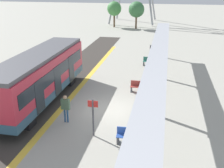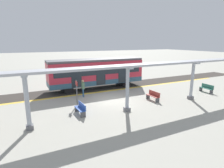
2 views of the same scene
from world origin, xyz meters
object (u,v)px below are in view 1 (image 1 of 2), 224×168
(canopy_pillar_fifth, at_px, (162,41))
(trash_bin, at_px, (152,50))
(passenger_waiting_near_edge, at_px, (66,106))
(train_near_carriage, at_px, (40,77))
(bench_extra_slot, at_px, (140,86))
(canopy_pillar_fourth, at_px, (160,58))
(bench_mid_platform, at_px, (131,136))
(canopy_pillar_third, at_px, (156,89))
(bench_near_end, at_px, (151,61))
(canopy_pillar_second, at_px, (146,158))
(platform_info_sign, at_px, (93,114))

(canopy_pillar_fifth, distance_m, trash_bin, 2.23)
(passenger_waiting_near_edge, bearing_deg, canopy_pillar_fifth, 72.28)
(train_near_carriage, bearing_deg, bench_extra_slot, 24.88)
(canopy_pillar_fifth, bearing_deg, bench_extra_slot, -96.95)
(canopy_pillar_fourth, distance_m, bench_mid_platform, 10.79)
(canopy_pillar_third, bearing_deg, canopy_pillar_fourth, 90.00)
(bench_near_end, distance_m, passenger_waiting_near_edge, 13.46)
(bench_mid_platform, height_order, bench_extra_slot, same)
(passenger_waiting_near_edge, bearing_deg, canopy_pillar_third, 21.28)
(train_near_carriage, relative_size, canopy_pillar_fourth, 3.12)
(passenger_waiting_near_edge, bearing_deg, bench_near_end, 71.80)
(canopy_pillar_second, height_order, passenger_waiting_near_edge, canopy_pillar_second)
(train_near_carriage, distance_m, bench_extra_slot, 7.51)
(passenger_waiting_near_edge, bearing_deg, canopy_pillar_second, -44.70)
(canopy_pillar_second, distance_m, canopy_pillar_fourth, 14.30)
(canopy_pillar_third, relative_size, bench_near_end, 2.35)
(canopy_pillar_fourth, bearing_deg, canopy_pillar_third, -90.00)
(bench_mid_platform, relative_size, passenger_waiting_near_edge, 0.87)
(bench_extra_slot, distance_m, passenger_waiting_near_edge, 6.91)
(bench_extra_slot, bearing_deg, platform_info_sign, -105.23)
(train_near_carriage, xyz_separation_m, bench_mid_platform, (6.95, -4.04, -1.38))
(bench_near_end, relative_size, platform_info_sign, 0.69)
(bench_mid_platform, distance_m, bench_extra_slot, 7.16)
(bench_near_end, bearing_deg, canopy_pillar_fourth, -74.67)
(canopy_pillar_third, height_order, canopy_pillar_fourth, same)
(canopy_pillar_third, bearing_deg, platform_info_sign, -134.55)
(canopy_pillar_second, distance_m, bench_mid_platform, 4.03)
(passenger_waiting_near_edge, bearing_deg, bench_extra_slot, 55.49)
(canopy_pillar_fifth, xyz_separation_m, trash_bin, (-1.17, 1.37, -1.31))
(canopy_pillar_third, height_order, passenger_waiting_near_edge, canopy_pillar_third)
(bench_near_end, bearing_deg, platform_info_sign, -98.82)
(canopy_pillar_third, bearing_deg, bench_near_end, 95.24)
(bench_mid_platform, relative_size, trash_bin, 1.54)
(canopy_pillar_third, distance_m, passenger_waiting_near_edge, 5.61)
(canopy_pillar_fifth, relative_size, passenger_waiting_near_edge, 2.03)
(canopy_pillar_third, bearing_deg, bench_extra_slot, 109.44)
(train_near_carriage, distance_m, canopy_pillar_second, 11.09)
(canopy_pillar_third, relative_size, canopy_pillar_fifth, 1.00)
(trash_bin, bearing_deg, canopy_pillar_second, -87.04)
(train_near_carriage, height_order, canopy_pillar_fourth, canopy_pillar_fourth)
(train_near_carriage, relative_size, canopy_pillar_fifth, 3.12)
(bench_mid_platform, distance_m, passenger_waiting_near_edge, 4.45)
(train_near_carriage, height_order, trash_bin, train_near_carriage)
(bench_near_end, bearing_deg, train_near_carriage, -124.43)
(bench_mid_platform, bearing_deg, train_near_carriage, 149.81)
(bench_near_end, bearing_deg, passenger_waiting_near_edge, -108.20)
(canopy_pillar_fifth, distance_m, platform_info_sign, 17.70)
(canopy_pillar_second, height_order, canopy_pillar_third, same)
(bench_mid_platform, xyz_separation_m, passenger_waiting_near_edge, (-4.15, 1.48, 0.65))
(bench_near_end, xyz_separation_m, passenger_waiting_near_edge, (-4.20, -12.77, 0.65))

